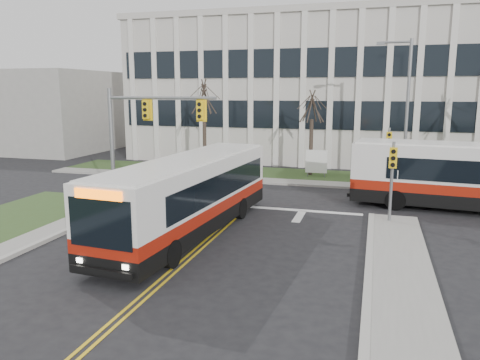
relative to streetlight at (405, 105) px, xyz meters
name	(u,v)px	position (x,y,z in m)	size (l,w,h in m)	color
ground	(187,259)	(-8.03, -16.20, -5.19)	(120.00, 120.00, 0.00)	black
sidewalk_cross	(350,186)	(-3.03, -1.00, -5.12)	(44.00, 1.60, 0.14)	#9E9B93
building_lawn	(353,178)	(-3.03, 1.80, -5.13)	(44.00, 5.00, 0.12)	#354C20
office_building	(362,92)	(-3.03, 13.80, 0.81)	(40.00, 16.00, 12.00)	#B4B0A7
building_annex	(49,111)	(-34.03, 9.80, -1.19)	(12.00, 12.00, 8.00)	#9E9B93
mast_arm_signal	(139,126)	(-13.65, -9.04, -0.94)	(6.11, 0.38, 6.20)	slate
signal_pole_near	(392,171)	(-0.83, -9.30, -2.69)	(0.34, 0.39, 3.80)	slate
signal_pole_far	(388,149)	(-0.83, -0.80, -2.69)	(0.34, 0.39, 3.80)	slate
streetlight	(405,105)	(0.00, 0.00, 0.00)	(2.15, 0.25, 9.20)	slate
directory_sign	(316,162)	(-5.53, 1.30, -4.02)	(1.50, 0.12, 2.00)	slate
tree_left	(204,98)	(-14.03, 1.80, 0.32)	(1.80, 1.80, 7.70)	#42352B
tree_mid	(312,108)	(-6.03, 2.00, -0.31)	(1.80, 1.80, 6.82)	#42352B
bus_main	(190,197)	(-9.11, -13.22, -3.59)	(2.61, 12.07, 3.22)	silver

